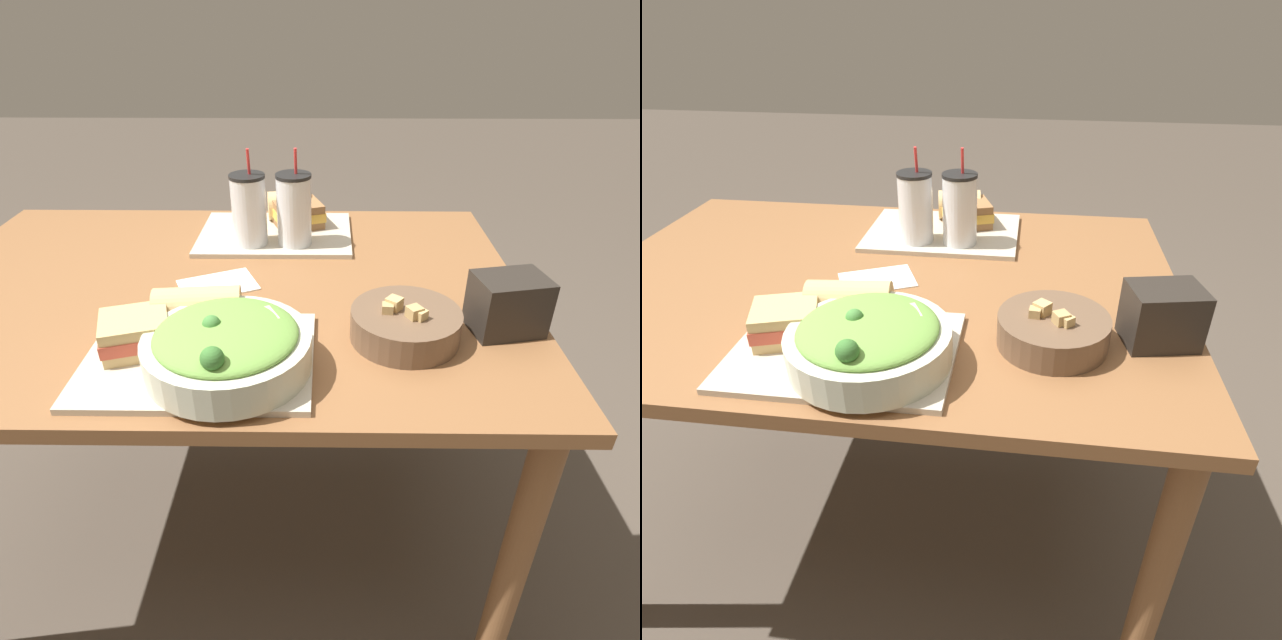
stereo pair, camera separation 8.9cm
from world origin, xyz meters
TOP-DOWN VIEW (x-y plane):
  - ground_plane at (0.00, 0.00)m, footprint 12.00×12.00m
  - dining_table at (0.00, 0.00)m, footprint 1.34×0.94m
  - tray_near at (0.02, -0.29)m, footprint 0.40×0.29m
  - tray_far at (0.10, 0.28)m, footprint 0.40×0.29m
  - salad_bowl at (0.08, -0.33)m, footprint 0.28×0.28m
  - soup_bowl at (0.39, -0.22)m, footprint 0.20×0.20m
  - sandwich_near at (-0.09, -0.27)m, footprint 0.15×0.14m
  - baguette_near at (-0.00, -0.19)m, footprint 0.17×0.09m
  - sandwich_far at (0.16, 0.33)m, footprint 0.16×0.15m
  - baguette_far at (0.14, 0.38)m, footprint 0.13×0.09m
  - drink_cup_dark at (0.05, 0.20)m, footprint 0.09×0.09m
  - drink_cup_red at (0.16, 0.20)m, footprint 0.09×0.09m
  - chip_bag at (0.58, -0.18)m, footprint 0.15×0.12m
  - napkin_folded at (-0.00, -0.01)m, footprint 0.20×0.17m

SIDE VIEW (x-z plane):
  - ground_plane at x=0.00m, z-range 0.00..0.00m
  - dining_table at x=0.00m, z-range 0.29..1.06m
  - napkin_folded at x=0.00m, z-range 0.78..0.78m
  - tray_near at x=0.02m, z-range 0.78..0.79m
  - tray_far at x=0.10m, z-range 0.78..0.79m
  - soup_bowl at x=0.39m, z-range 0.77..0.85m
  - sandwich_near at x=-0.09m, z-range 0.79..0.85m
  - sandwich_far at x=0.16m, z-range 0.79..0.85m
  - baguette_near at x=0.00m, z-range 0.79..0.86m
  - baguette_far at x=0.14m, z-range 0.79..0.86m
  - salad_bowl at x=0.08m, z-range 0.78..0.88m
  - chip_bag at x=0.58m, z-range 0.78..0.89m
  - drink_cup_dark at x=0.05m, z-range 0.75..0.99m
  - drink_cup_red at x=0.16m, z-range 0.75..0.99m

